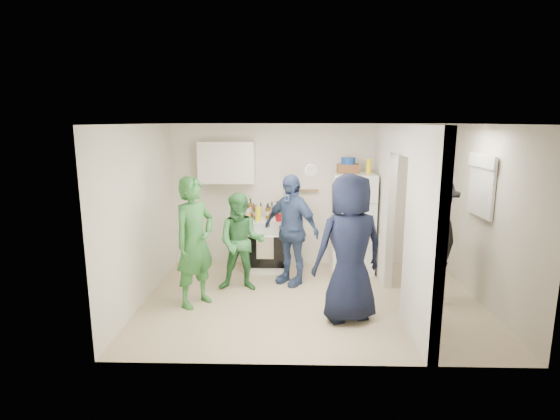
{
  "coord_description": "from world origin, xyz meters",
  "views": [
    {
      "loc": [
        -0.3,
        -5.91,
        2.53
      ],
      "look_at": [
        -0.46,
        0.4,
        1.25
      ],
      "focal_mm": 28.0,
      "sensor_mm": 36.0,
      "label": 1
    }
  ],
  "objects_px": {
    "person_nook": "(433,240)",
    "person_denim": "(291,230)",
    "stove": "(266,244)",
    "blue_bowl": "(348,161)",
    "wicker_basket": "(348,169)",
    "yellow_cup_stack_top": "(369,167)",
    "person_navy": "(349,248)",
    "person_green_center": "(241,242)",
    "person_green_left": "(195,242)",
    "fridge": "(352,223)"
  },
  "relations": [
    {
      "from": "stove",
      "to": "fridge",
      "type": "distance_m",
      "value": 1.53
    },
    {
      "from": "stove",
      "to": "person_navy",
      "type": "distance_m",
      "value": 2.32
    },
    {
      "from": "blue_bowl",
      "to": "person_denim",
      "type": "distance_m",
      "value": 1.55
    },
    {
      "from": "blue_bowl",
      "to": "yellow_cup_stack_top",
      "type": "relative_size",
      "value": 0.96
    },
    {
      "from": "stove",
      "to": "fridge",
      "type": "height_order",
      "value": "fridge"
    },
    {
      "from": "yellow_cup_stack_top",
      "to": "wicker_basket",
      "type": "bearing_deg",
      "value": 154.89
    },
    {
      "from": "person_nook",
      "to": "wicker_basket",
      "type": "bearing_deg",
      "value": -141.55
    },
    {
      "from": "fridge",
      "to": "person_denim",
      "type": "bearing_deg",
      "value": -149.44
    },
    {
      "from": "person_navy",
      "to": "yellow_cup_stack_top",
      "type": "bearing_deg",
      "value": -125.34
    },
    {
      "from": "stove",
      "to": "wicker_basket",
      "type": "bearing_deg",
      "value": 0.83
    },
    {
      "from": "person_green_left",
      "to": "stove",
      "type": "bearing_deg",
      "value": 6.0
    },
    {
      "from": "fridge",
      "to": "person_navy",
      "type": "xyz_separation_m",
      "value": [
        -0.3,
        -1.91,
        0.11
      ]
    },
    {
      "from": "blue_bowl",
      "to": "person_green_left",
      "type": "relative_size",
      "value": 0.13
    },
    {
      "from": "person_green_center",
      "to": "yellow_cup_stack_top",
      "type": "bearing_deg",
      "value": 21.97
    },
    {
      "from": "person_green_left",
      "to": "person_navy",
      "type": "height_order",
      "value": "person_navy"
    },
    {
      "from": "wicker_basket",
      "to": "blue_bowl",
      "type": "xyz_separation_m",
      "value": [
        0.0,
        0.0,
        0.13
      ]
    },
    {
      "from": "yellow_cup_stack_top",
      "to": "person_green_center",
      "type": "distance_m",
      "value": 2.42
    },
    {
      "from": "stove",
      "to": "person_denim",
      "type": "xyz_separation_m",
      "value": [
        0.42,
        -0.65,
        0.42
      ]
    },
    {
      "from": "stove",
      "to": "person_green_center",
      "type": "xyz_separation_m",
      "value": [
        -0.32,
        -0.96,
        0.3
      ]
    },
    {
      "from": "fridge",
      "to": "wicker_basket",
      "type": "relative_size",
      "value": 4.82
    },
    {
      "from": "person_green_left",
      "to": "person_navy",
      "type": "relative_size",
      "value": 0.95
    },
    {
      "from": "stove",
      "to": "wicker_basket",
      "type": "distance_m",
      "value": 1.9
    },
    {
      "from": "person_nook",
      "to": "yellow_cup_stack_top",
      "type": "bearing_deg",
      "value": -148.2
    },
    {
      "from": "wicker_basket",
      "to": "yellow_cup_stack_top",
      "type": "relative_size",
      "value": 1.4
    },
    {
      "from": "yellow_cup_stack_top",
      "to": "person_green_center",
      "type": "height_order",
      "value": "yellow_cup_stack_top"
    },
    {
      "from": "blue_bowl",
      "to": "person_navy",
      "type": "relative_size",
      "value": 0.13
    },
    {
      "from": "person_green_center",
      "to": "fridge",
      "type": "bearing_deg",
      "value": 26.98
    },
    {
      "from": "stove",
      "to": "blue_bowl",
      "type": "relative_size",
      "value": 3.76
    },
    {
      "from": "person_denim",
      "to": "fridge",
      "type": "bearing_deg",
      "value": 68.13
    },
    {
      "from": "person_denim",
      "to": "person_navy",
      "type": "relative_size",
      "value": 0.91
    },
    {
      "from": "wicker_basket",
      "to": "person_green_left",
      "type": "relative_size",
      "value": 0.19
    },
    {
      "from": "blue_bowl",
      "to": "person_green_center",
      "type": "relative_size",
      "value": 0.16
    },
    {
      "from": "wicker_basket",
      "to": "person_navy",
      "type": "bearing_deg",
      "value": -95.91
    },
    {
      "from": "person_nook",
      "to": "fridge",
      "type": "bearing_deg",
      "value": -143.29
    },
    {
      "from": "person_green_left",
      "to": "person_denim",
      "type": "bearing_deg",
      "value": -19.99
    },
    {
      "from": "blue_bowl",
      "to": "yellow_cup_stack_top",
      "type": "distance_m",
      "value": 0.36
    },
    {
      "from": "stove",
      "to": "yellow_cup_stack_top",
      "type": "distance_m",
      "value": 2.18
    },
    {
      "from": "wicker_basket",
      "to": "person_green_left",
      "type": "height_order",
      "value": "wicker_basket"
    },
    {
      "from": "wicker_basket",
      "to": "person_denim",
      "type": "height_order",
      "value": "wicker_basket"
    },
    {
      "from": "person_green_center",
      "to": "person_denim",
      "type": "relative_size",
      "value": 0.86
    },
    {
      "from": "fridge",
      "to": "blue_bowl",
      "type": "xyz_separation_m",
      "value": [
        -0.1,
        0.05,
        1.05
      ]
    },
    {
      "from": "person_navy",
      "to": "person_nook",
      "type": "height_order",
      "value": "person_navy"
    },
    {
      "from": "person_denim",
      "to": "person_nook",
      "type": "xyz_separation_m",
      "value": [
        1.99,
        -0.68,
        0.03
      ]
    },
    {
      "from": "yellow_cup_stack_top",
      "to": "person_green_left",
      "type": "bearing_deg",
      "value": -151.63
    },
    {
      "from": "wicker_basket",
      "to": "blue_bowl",
      "type": "bearing_deg",
      "value": 0.0
    },
    {
      "from": "stove",
      "to": "person_navy",
      "type": "relative_size",
      "value": 0.47
    },
    {
      "from": "fridge",
      "to": "blue_bowl",
      "type": "distance_m",
      "value": 1.05
    },
    {
      "from": "person_nook",
      "to": "person_denim",
      "type": "bearing_deg",
      "value": -107.97
    },
    {
      "from": "wicker_basket",
      "to": "person_green_center",
      "type": "height_order",
      "value": "wicker_basket"
    },
    {
      "from": "stove",
      "to": "person_navy",
      "type": "xyz_separation_m",
      "value": [
        1.17,
        -1.94,
        0.5
      ]
    }
  ]
}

